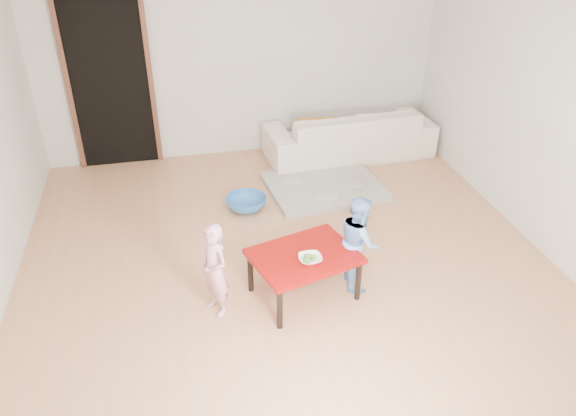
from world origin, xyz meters
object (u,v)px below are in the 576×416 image
object	(u,v)px
bowl	(310,259)
basin	(246,203)
child_pink	(215,270)
sofa	(349,133)
child_blue	(359,241)
red_table	(304,275)

from	to	relation	value
bowl	basin	xyz separation A→B (m)	(-0.29, 1.69, -0.39)
basin	bowl	bearing A→B (deg)	-80.30
bowl	child_pink	size ratio (longest dim) A/B	0.23
sofa	bowl	world-z (taller)	sofa
child_pink	child_blue	world-z (taller)	child_blue
basin	sofa	bearing A→B (deg)	35.46
red_table	basin	distance (m)	1.61
bowl	child_blue	bearing A→B (deg)	21.52
sofa	red_table	world-z (taller)	sofa
red_table	bowl	size ratio (longest dim) A/B	4.44
bowl	child_pink	bearing A→B (deg)	175.31
sofa	child_blue	distance (m)	2.70
bowl	child_blue	world-z (taller)	child_blue
bowl	child_pink	distance (m)	0.79
sofa	bowl	bearing A→B (deg)	62.06
red_table	basin	size ratio (longest dim) A/B	1.92
child_blue	bowl	bearing A→B (deg)	117.28
sofa	basin	xyz separation A→B (m)	(-1.53, -1.09, -0.24)
bowl	basin	world-z (taller)	bowl
child_pink	basin	size ratio (longest dim) A/B	1.86
red_table	child_blue	xyz separation A→B (m)	(0.51, 0.08, 0.22)
child_pink	basin	world-z (taller)	child_pink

